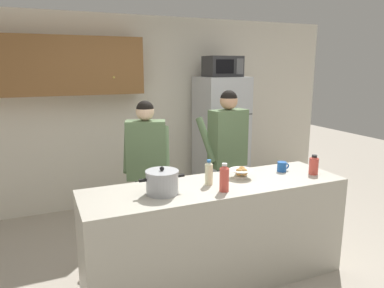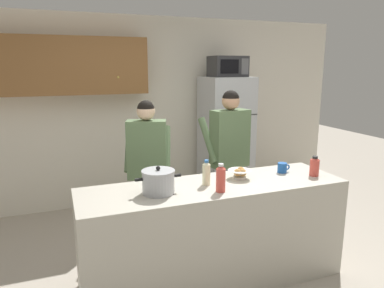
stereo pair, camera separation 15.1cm
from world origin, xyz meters
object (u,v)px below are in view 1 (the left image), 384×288
object	(u,v)px
bottle_far_corner	(224,178)
refrigerator	(221,139)
cooking_pot	(162,182)
coffee_mug	(282,167)
microwave	(223,66)
bread_bowl	(241,173)
person_by_sink	(227,146)
person_near_pot	(146,158)
bottle_mid_counter	(209,173)
bottle_near_edge	(314,165)

from	to	relation	value
bottle_far_corner	refrigerator	bearing A→B (deg)	62.93
cooking_pot	coffee_mug	bearing A→B (deg)	5.85
microwave	bread_bowl	size ratio (longest dim) A/B	2.22
cooking_pot	coffee_mug	world-z (taller)	cooking_pot
refrigerator	bottle_far_corner	bearing A→B (deg)	-117.07
cooking_pot	coffee_mug	distance (m)	1.29
microwave	person_by_sink	xyz separation A→B (m)	(-0.46, -1.00, -0.88)
bottle_far_corner	bread_bowl	bearing A→B (deg)	39.17
person_near_pot	bottle_far_corner	xyz separation A→B (m)	(0.36, -1.04, 0.05)
microwave	cooking_pot	world-z (taller)	microwave
person_near_pot	bottle_mid_counter	xyz separation A→B (m)	(0.32, -0.84, 0.04)
person_near_pot	bottle_near_edge	world-z (taller)	person_near_pot
person_near_pot	coffee_mug	size ratio (longest dim) A/B	12.15
bottle_far_corner	microwave	bearing A→B (deg)	62.68
bread_bowl	refrigerator	bearing A→B (deg)	67.81
microwave	bottle_near_edge	bearing A→B (deg)	-90.85
microwave	bottle_mid_counter	xyz separation A→B (m)	(-1.08, -1.80, -0.90)
cooking_pot	bottle_far_corner	xyz separation A→B (m)	(0.49, -0.15, 0.02)
refrigerator	microwave	xyz separation A→B (m)	(0.00, -0.02, 1.03)
refrigerator	person_by_sink	bearing A→B (deg)	-114.03
cooking_pot	bottle_near_edge	xyz separation A→B (m)	(1.49, -0.06, -0.00)
coffee_mug	person_near_pot	bearing A→B (deg)	146.52
coffee_mug	microwave	bearing A→B (deg)	81.96
microwave	bottle_near_edge	size ratio (longest dim) A/B	2.54
person_near_pot	cooking_pot	distance (m)	0.90
microwave	cooking_pot	size ratio (longest dim) A/B	1.26
person_near_pot	bottle_far_corner	world-z (taller)	person_near_pot
person_near_pot	coffee_mug	bearing A→B (deg)	-33.48
coffee_mug	bread_bowl	world-z (taller)	bread_bowl
cooking_pot	coffee_mug	size ratio (longest dim) A/B	2.91
bread_bowl	bottle_mid_counter	size ratio (longest dim) A/B	0.98
person_by_sink	cooking_pot	world-z (taller)	person_by_sink
bottle_far_corner	person_near_pot	bearing A→B (deg)	109.08
microwave	bottle_mid_counter	distance (m)	2.28
person_near_pot	microwave	bearing A→B (deg)	34.69
refrigerator	bottle_near_edge	size ratio (longest dim) A/B	9.43
bottle_far_corner	person_by_sink	bearing A→B (deg)	60.00
microwave	bottle_near_edge	xyz separation A→B (m)	(-0.03, -1.92, -0.91)
person_near_pot	bread_bowl	world-z (taller)	person_near_pot
person_near_pot	coffee_mug	xyz separation A→B (m)	(1.15, -0.76, -0.02)
refrigerator	person_near_pot	distance (m)	1.71
cooking_pot	person_near_pot	bearing A→B (deg)	81.91
coffee_mug	bottle_near_edge	distance (m)	0.29
refrigerator	bottle_far_corner	world-z (taller)	refrigerator
person_by_sink	coffee_mug	size ratio (longest dim) A/B	12.77
bread_bowl	bottle_far_corner	bearing A→B (deg)	-140.83
bottle_near_edge	bottle_far_corner	xyz separation A→B (m)	(-1.01, -0.08, 0.02)
bottle_near_edge	microwave	bearing A→B (deg)	89.15
person_by_sink	cooking_pot	bearing A→B (deg)	-141.18
coffee_mug	bottle_mid_counter	xyz separation A→B (m)	(-0.83, -0.07, 0.06)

